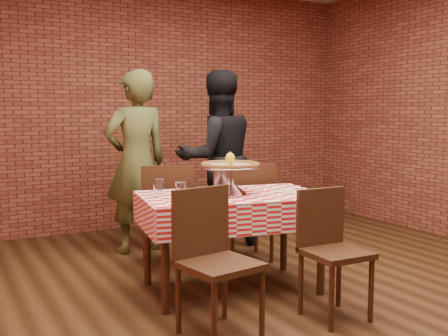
{
  "coord_description": "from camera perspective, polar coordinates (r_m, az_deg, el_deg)",
  "views": [
    {
      "loc": [
        -2.21,
        -3.1,
        1.41
      ],
      "look_at": [
        -0.21,
        0.59,
        0.95
      ],
      "focal_mm": 42.89,
      "sensor_mm": 36.0,
      "label": 1
    }
  ],
  "objects": [
    {
      "name": "ground",
      "position": [
        4.06,
        6.83,
        -14.1
      ],
      "size": [
        6.0,
        6.0,
        0.0
      ],
      "primitive_type": "plane",
      "color": "black",
      "rests_on": "ground"
    },
    {
      "name": "back_wall",
      "position": [
        6.49,
        -8.58,
        6.51
      ],
      "size": [
        5.5,
        0.0,
        5.5
      ],
      "primitive_type": "plane",
      "rotation": [
        1.57,
        0.0,
        0.0
      ],
      "color": "brown",
      "rests_on": "ground"
    },
    {
      "name": "table",
      "position": [
        4.21,
        0.83,
        -7.96
      ],
      "size": [
        1.49,
        1.04,
        0.75
      ],
      "primitive_type": "cube",
      "rotation": [
        0.0,
        0.0,
        -0.17
      ],
      "color": "#442312",
      "rests_on": "ground"
    },
    {
      "name": "tablecloth",
      "position": [
        4.16,
        0.83,
        -4.42
      ],
      "size": [
        1.53,
        1.08,
        0.24
      ],
      "primitive_type": null,
      "rotation": [
        0.0,
        0.0,
        -0.17
      ],
      "color": "red",
      "rests_on": "table"
    },
    {
      "name": "pizza_stand",
      "position": [
        4.15,
        0.66,
        -1.31
      ],
      "size": [
        0.49,
        0.49,
        0.21
      ],
      "primitive_type": null,
      "rotation": [
        0.0,
        0.0,
        -0.03
      ],
      "color": "silver",
      "rests_on": "tablecloth"
    },
    {
      "name": "pizza",
      "position": [
        4.13,
        0.66,
        0.24
      ],
      "size": [
        0.48,
        0.48,
        0.03
      ],
      "primitive_type": "cylinder",
      "rotation": [
        0.0,
        0.0,
        -0.03
      ],
      "color": "beige",
      "rests_on": "pizza_stand"
    },
    {
      "name": "lemon",
      "position": [
        4.13,
        0.66,
        1.0
      ],
      "size": [
        0.08,
        0.08,
        0.1
      ],
      "primitive_type": "ellipsoid",
      "rotation": [
        0.0,
        0.0,
        -0.03
      ],
      "color": "yellow",
      "rests_on": "pizza"
    },
    {
      "name": "water_glass_left",
      "position": [
        3.88,
        -4.64,
        -2.48
      ],
      "size": [
        0.09,
        0.09,
        0.13
      ],
      "primitive_type": "cylinder",
      "rotation": [
        0.0,
        0.0,
        -0.17
      ],
      "color": "white",
      "rests_on": "tablecloth"
    },
    {
      "name": "water_glass_right",
      "position": [
        4.07,
        -6.98,
        -2.09
      ],
      "size": [
        0.09,
        0.09,
        0.13
      ],
      "primitive_type": "cylinder",
      "rotation": [
        0.0,
        0.0,
        -0.17
      ],
      "color": "white",
      "rests_on": "tablecloth"
    },
    {
      "name": "side_plate",
      "position": [
        4.22,
        7.4,
        -2.59
      ],
      "size": [
        0.19,
        0.19,
        0.01
      ],
      "primitive_type": "cylinder",
      "rotation": [
        0.0,
        0.0,
        -0.17
      ],
      "color": "white",
      "rests_on": "tablecloth"
    },
    {
      "name": "sweetener_packet_a",
      "position": [
        4.26,
        9.44,
        -2.61
      ],
      "size": [
        0.06,
        0.04,
        0.0
      ],
      "primitive_type": "cube",
      "rotation": [
        0.0,
        0.0,
        -0.21
      ],
      "color": "white",
      "rests_on": "tablecloth"
    },
    {
      "name": "sweetener_packet_b",
      "position": [
        4.26,
        9.72,
        -2.6
      ],
      "size": [
        0.06,
        0.04,
        0.0
      ],
      "primitive_type": "cube",
      "rotation": [
        0.0,
        0.0,
        -0.17
      ],
      "color": "white",
      "rests_on": "tablecloth"
    },
    {
      "name": "condiment_caddy",
      "position": [
        4.43,
        -0.4,
        -1.25
      ],
      "size": [
        0.13,
        0.12,
        0.15
      ],
      "primitive_type": "cube",
      "rotation": [
        0.0,
        0.0,
        -0.35
      ],
      "color": "silver",
      "rests_on": "tablecloth"
    },
    {
      "name": "chair_near_left",
      "position": [
        3.36,
        -0.46,
        -10.18
      ],
      "size": [
        0.5,
        0.5,
        0.91
      ],
      "primitive_type": null,
      "rotation": [
        0.0,
        0.0,
        0.17
      ],
      "color": "#442312",
      "rests_on": "ground"
    },
    {
      "name": "chair_near_right",
      "position": [
        3.71,
        11.85,
        -9.12
      ],
      "size": [
        0.4,
        0.4,
        0.87
      ],
      "primitive_type": null,
      "rotation": [
        0.0,
        0.0,
        -0.02
      ],
      "color": "#442312",
      "rests_on": "ground"
    },
    {
      "name": "chair_far_left",
      "position": [
        4.88,
        -6.16,
        -4.95
      ],
      "size": [
        0.57,
        0.57,
        0.93
      ],
      "primitive_type": null,
      "rotation": [
        0.0,
        0.0,
        2.81
      ],
      "color": "#442312",
      "rests_on": "ground"
    },
    {
      "name": "chair_far_right",
      "position": [
        5.04,
        2.26,
        -4.59
      ],
      "size": [
        0.51,
        0.51,
        0.93
      ],
      "primitive_type": null,
      "rotation": [
        0.0,
        0.0,
        2.96
      ],
      "color": "#442312",
      "rests_on": "ground"
    },
    {
      "name": "diner_olive",
      "position": [
        5.33,
        -9.34,
        0.66
      ],
      "size": [
        0.69,
        0.48,
        1.8
      ],
      "primitive_type": "imported",
      "rotation": [
        0.0,
        0.0,
        3.22
      ],
      "color": "#4E5128",
      "rests_on": "ground"
    },
    {
      "name": "diner_black",
      "position": [
        5.54,
        -0.72,
        1.01
      ],
      "size": [
        0.95,
        0.78,
        1.81
      ],
      "primitive_type": "imported",
      "rotation": [
        0.0,
        0.0,
        3.02
      ],
      "color": "black",
      "rests_on": "ground"
    }
  ]
}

